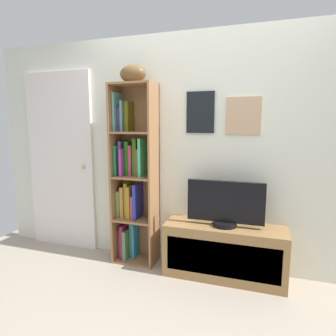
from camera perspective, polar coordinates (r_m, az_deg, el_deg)
back_wall at (r=2.84m, az=7.30°, el=3.05°), size 4.80×0.08×2.31m
bookshelf at (r=2.98m, az=-7.14°, el=-2.41°), size 0.44×0.28×1.83m
football at (r=2.92m, az=-7.04°, el=18.14°), size 0.27×0.18×0.17m
tv_stand at (r=2.85m, az=11.07°, el=-16.03°), size 1.12×0.35×0.50m
television at (r=2.69m, az=11.36°, el=-7.11°), size 0.70×0.22×0.42m
door at (r=3.52m, az=-20.56°, el=1.12°), size 0.85×0.09×2.01m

